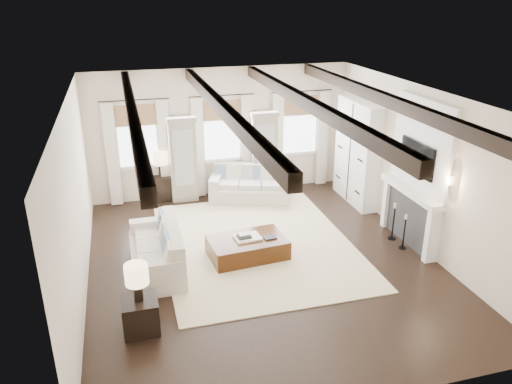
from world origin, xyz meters
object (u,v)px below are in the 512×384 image
object	(u,v)px
side_table_front	(141,315)
side_table_back	(163,188)
sofa_left	(159,252)
sofa_back	(251,186)
ottoman	(247,248)

from	to	relation	value
side_table_front	side_table_back	xyz separation A→B (m)	(0.84, 5.15, 0.05)
sofa_left	side_table_front	bearing A→B (deg)	-104.10
sofa_back	ottoman	size ratio (longest dim) A/B	1.47
sofa_back	ottoman	world-z (taller)	sofa_back
sofa_left	ottoman	bearing A→B (deg)	-0.11
sofa_back	side_table_back	world-z (taller)	sofa_back
side_table_back	side_table_front	bearing A→B (deg)	-99.31
ottoman	side_table_front	xyz separation A→B (m)	(-2.15, -1.78, 0.08)
side_table_front	side_table_back	size ratio (longest dim) A/B	0.85
ottoman	side_table_back	bearing A→B (deg)	105.96
sofa_back	sofa_left	size ratio (longest dim) A/B	1.09
sofa_back	side_table_front	world-z (taller)	sofa_back
sofa_back	side_table_front	size ratio (longest dim) A/B	4.03
ottoman	sofa_left	bearing A→B (deg)	174.65
sofa_back	side_table_back	bearing A→B (deg)	165.65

